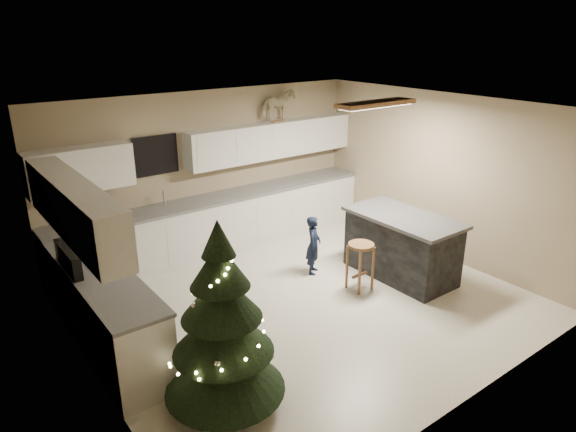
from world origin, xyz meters
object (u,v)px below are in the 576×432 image
(christmas_tree, at_px, (223,334))
(toddler, at_px, (313,245))
(bar_stool, at_px, (361,255))
(island, at_px, (401,245))
(rocking_horse, at_px, (278,105))

(christmas_tree, distance_m, toddler, 3.08)
(toddler, bearing_deg, christmas_tree, 172.34)
(bar_stool, xyz_separation_m, christmas_tree, (-2.73, -0.92, 0.28))
(island, xyz_separation_m, rocking_horse, (-0.39, 2.54, 1.79))
(toddler, relative_size, rocking_horse, 1.45)
(bar_stool, relative_size, christmas_tree, 0.36)
(bar_stool, bearing_deg, rocking_horse, 80.88)
(bar_stool, distance_m, christmas_tree, 2.90)
(rocking_horse, bearing_deg, island, -176.19)
(bar_stool, height_order, christmas_tree, christmas_tree)
(christmas_tree, bearing_deg, island, 13.75)
(christmas_tree, xyz_separation_m, rocking_horse, (3.13, 3.41, 1.47))
(island, xyz_separation_m, bar_stool, (-0.79, 0.06, 0.04))
(island, height_order, rocking_horse, rocking_horse)
(island, height_order, toddler, island)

